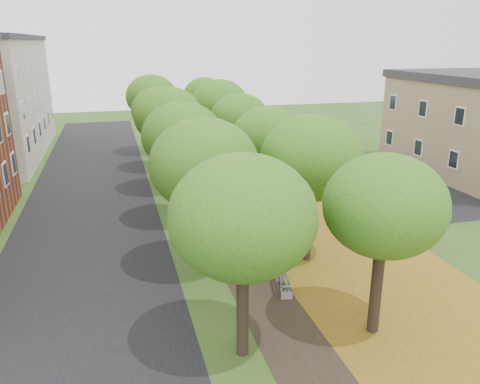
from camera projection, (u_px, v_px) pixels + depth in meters
ground at (304, 342)px, 16.00m from camera, size 120.00×120.00×0.00m
street_asphalt at (90, 214)px, 27.89m from camera, size 8.00×70.00×0.01m
footpath at (213, 203)px, 29.77m from camera, size 3.20×70.00×0.01m
leaf_verge at (286, 197)px, 31.03m from camera, size 7.50×70.00×0.01m
parking_lot at (391, 183)px, 34.08m from camera, size 9.00×16.00×0.01m
tree_row_west at (175, 128)px, 27.71m from camera, size 4.33×34.33×6.81m
tree_row_east at (252, 124)px, 28.92m from camera, size 4.33×34.33×6.81m
bench at (283, 281)px, 19.24m from camera, size 0.80×1.70×0.77m
car_silver at (402, 194)px, 29.51m from camera, size 3.84×1.88×1.26m
car_red at (411, 193)px, 29.33m from camera, size 4.63×2.01×1.48m
car_grey at (376, 184)px, 31.30m from camera, size 5.24×2.89×1.44m
car_white at (342, 167)px, 35.81m from camera, size 5.08×3.52×1.29m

